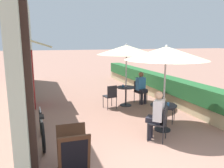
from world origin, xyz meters
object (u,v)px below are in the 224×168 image
patio_umbrella_near (166,53)px  patio_umbrella_mid (126,50)px  cafe_chair_near_left (165,105)px  patio_table_near (163,113)px  cafe_chair_mid_left (111,95)px  seated_patron_near_right (156,114)px  bicycle_leaning (42,129)px  menu_board (73,152)px  coffee_cup_near (168,104)px  cafe_chair_mid_right (140,90)px  seated_patron_mid_right (141,86)px  coffee_cup_mid (123,86)px  cafe_chair_near_right (161,121)px  patio_table_mid (126,93)px

patio_umbrella_near → patio_umbrella_mid: 2.52m
patio_umbrella_near → cafe_chair_near_left: patio_umbrella_near is taller
patio_umbrella_mid → patio_umbrella_near: bearing=-88.6°
patio_table_near → cafe_chair_mid_left: 2.43m
seated_patron_near_right → bicycle_leaning: size_ratio=0.74×
menu_board → coffee_cup_near: bearing=23.9°
cafe_chair_mid_right → seated_patron_mid_right: size_ratio=0.70×
bicycle_leaning → patio_umbrella_mid: bearing=34.1°
coffee_cup_mid → cafe_chair_near_right: bearing=-94.6°
patio_umbrella_near → coffee_cup_mid: patio_umbrella_near is taller
patio_umbrella_mid → patio_table_mid: bearing=126.9°
cafe_chair_mid_right → seated_patron_near_right: bearing=60.8°
patio_table_near → patio_umbrella_near: bearing=90.0°
cafe_chair_near_left → coffee_cup_near: size_ratio=9.67×
patio_umbrella_near → seated_patron_near_right: size_ratio=1.87×
cafe_chair_near_left → coffee_cup_mid: cafe_chair_near_left is taller
cafe_chair_near_right → cafe_chair_mid_left: 2.90m
patio_table_near → cafe_chair_mid_left: bearing=107.5°
coffee_cup_near → cafe_chair_mid_right: size_ratio=0.10×
seated_patron_near_right → coffee_cup_mid: seated_patron_near_right is taller
seated_patron_mid_right → cafe_chair_mid_left: bearing=1.7°
coffee_cup_mid → patio_table_near: bearing=-86.2°
cafe_chair_near_right → menu_board: bearing=149.7°
bicycle_leaning → cafe_chair_mid_left: bearing=38.3°
coffee_cup_near → coffee_cup_mid: 2.67m
cafe_chair_mid_right → menu_board: size_ratio=1.00×
patio_table_near → cafe_chair_mid_right: 2.78m
patio_umbrella_mid → seated_patron_mid_right: size_ratio=1.87×
cafe_chair_mid_left → seated_patron_mid_right: (1.37, 0.28, 0.17)m
seated_patron_mid_right → cafe_chair_mid_right: bearing=-90.0°
cafe_chair_mid_left → cafe_chair_mid_right: (1.35, 0.39, 0.00)m
patio_table_near → cafe_chair_near_right: size_ratio=0.83×
patio_table_near → seated_patron_mid_right: (0.63, 2.60, 0.18)m
patio_table_near → coffee_cup_mid: coffee_cup_mid is taller
seated_patron_near_right → cafe_chair_near_left: bearing=1.7°
cafe_chair_near_left → patio_umbrella_near: bearing=6.3°
cafe_chair_near_right → menu_board: size_ratio=1.00×
cafe_chair_near_left → coffee_cup_mid: bearing=-120.0°
cafe_chair_near_right → seated_patron_mid_right: size_ratio=0.70×
patio_table_mid → coffee_cup_mid: size_ratio=8.06×
patio_table_mid → seated_patron_mid_right: 0.72m
coffee_cup_near → seated_patron_mid_right: bearing=78.0°
cafe_chair_mid_left → seated_patron_mid_right: 1.41m
cafe_chair_mid_right → coffee_cup_mid: (-0.78, -0.17, 0.25)m
cafe_chair_near_left → menu_board: bearing=-16.8°
patio_table_near → cafe_chair_near_left: size_ratio=0.83×
patio_table_mid → menu_board: menu_board is taller
cafe_chair_near_right → cafe_chair_mid_right: same height
cafe_chair_mid_right → cafe_chair_near_right: bearing=62.5°
coffee_cup_near → bicycle_leaning: 3.28m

